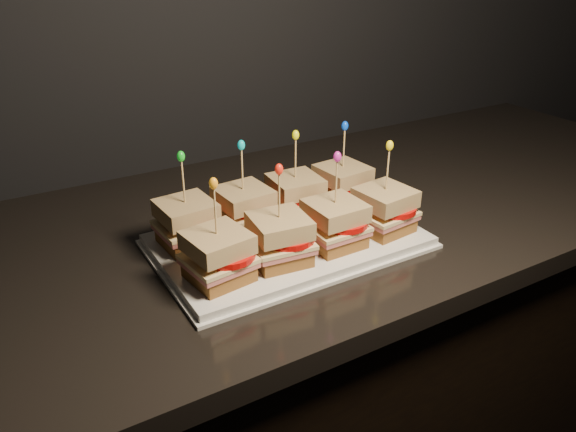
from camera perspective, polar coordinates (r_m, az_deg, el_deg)
granite_slab at (r=0.93m, az=-19.11°, el=-5.79°), size 2.67×0.69×0.04m
platter at (r=0.92m, az=-0.00°, el=-2.56°), size 0.42×0.26×0.02m
platter_rim at (r=0.93m, az=-0.00°, el=-2.89°), size 0.43×0.27×0.01m
sandwich_0_bread_bot at (r=0.91m, az=-10.10°, el=-2.15°), size 0.09×0.09×0.02m
sandwich_0_ham at (r=0.90m, az=-10.18°, el=-1.31°), size 0.09×0.09×0.01m
sandwich_0_cheese at (r=0.90m, az=-10.21°, el=-0.91°), size 0.10×0.09×0.01m
sandwich_0_tomato at (r=0.89m, az=-9.39°, el=-0.46°), size 0.08×0.08×0.01m
sandwich_0_bread_top at (r=0.88m, az=-10.34°, el=0.58°), size 0.09×0.09×0.03m
sandwich_0_pick at (r=0.87m, az=-10.57°, el=3.19°), size 0.00×0.00×0.09m
sandwich_0_frill at (r=0.85m, az=-10.82°, el=5.98°), size 0.01×0.01×0.02m
sandwich_1_bread_bot at (r=0.94m, az=-4.46°, el=-0.71°), size 0.09×0.09×0.02m
sandwich_1_ham at (r=0.93m, az=-4.50°, el=0.11°), size 0.09×0.09×0.01m
sandwich_1_cheese at (r=0.93m, az=-4.51°, el=0.50°), size 0.09×0.09×0.01m
sandwich_1_tomato at (r=0.93m, az=-3.70°, el=0.94°), size 0.08×0.08×0.01m
sandwich_1_bread_top at (r=0.92m, az=-4.57°, el=1.95°), size 0.09×0.09×0.03m
sandwich_1_pick at (r=0.90m, az=-4.66°, el=4.49°), size 0.00×0.00×0.09m
sandwich_1_frill at (r=0.89m, az=-4.77°, el=7.19°), size 0.01×0.01×0.02m
sandwich_2_bread_bot at (r=0.98m, az=0.73°, el=0.62°), size 0.09×0.09×0.02m
sandwich_2_ham at (r=0.98m, az=0.74°, el=1.42°), size 0.09×0.09×0.01m
sandwich_2_cheese at (r=0.97m, az=0.74°, el=1.79°), size 0.09×0.09×0.01m
sandwich_2_tomato at (r=0.97m, az=1.53°, el=2.22°), size 0.08×0.08×0.01m
sandwich_2_bread_top at (r=0.96m, az=0.75°, el=3.19°), size 0.09×0.09×0.03m
sandwich_2_pick at (r=0.95m, az=0.77°, el=5.64°), size 0.00×0.00×0.09m
sandwich_2_frill at (r=0.93m, az=0.78°, el=8.23°), size 0.01×0.01×0.02m
sandwich_3_bread_bot at (r=1.03m, az=5.47°, el=1.83°), size 0.09×0.09×0.02m
sandwich_3_ham at (r=1.03m, az=5.50°, el=2.60°), size 0.09×0.09×0.01m
sandwich_3_cheese at (r=1.02m, az=5.52°, el=2.96°), size 0.10×0.09×0.01m
sandwich_3_tomato at (r=1.02m, az=6.28°, el=3.36°), size 0.08×0.08×0.01m
sandwich_3_bread_top at (r=1.01m, az=5.58°, el=4.30°), size 0.09×0.09×0.03m
sandwich_3_pick at (r=1.00m, az=5.69°, el=6.63°), size 0.00×0.00×0.09m
sandwich_3_frill at (r=0.98m, az=5.81°, el=9.10°), size 0.01×0.01×0.02m
sandwich_4_bread_bot at (r=0.81m, az=-7.01°, el=-5.64°), size 0.09×0.09×0.02m
sandwich_4_ham at (r=0.80m, az=-7.07°, el=-4.73°), size 0.10×0.10×0.01m
sandwich_4_cheese at (r=0.80m, az=-7.10°, el=-4.30°), size 0.10×0.10×0.01m
sandwich_4_tomato at (r=0.79m, az=-6.16°, el=-3.80°), size 0.08×0.08×0.01m
sandwich_4_bread_top at (r=0.79m, az=-7.20°, el=-2.67°), size 0.09×0.09×0.03m
sandwich_4_pick at (r=0.76m, az=-7.38°, el=0.20°), size 0.00×0.00×0.09m
sandwich_4_frill at (r=0.75m, az=-7.58°, el=3.31°), size 0.01×0.01×0.02m
sandwich_5_bread_bot at (r=0.85m, az=-0.85°, el=-3.87°), size 0.09×0.09×0.02m
sandwich_5_ham at (r=0.84m, az=-0.86°, el=-2.99°), size 0.10×0.09×0.01m
sandwich_5_cheese at (r=0.84m, az=-0.86°, el=-2.57°), size 0.10×0.10×0.01m
sandwich_5_tomato at (r=0.83m, az=0.05°, el=-2.08°), size 0.08×0.08×0.01m
sandwich_5_bread_top at (r=0.82m, az=-0.88°, el=-0.99°), size 0.09×0.09×0.03m
sandwich_5_pick at (r=0.80m, az=-0.90°, el=1.78°), size 0.00×0.00×0.09m
sandwich_5_frill at (r=0.79m, az=-0.92°, el=4.77°), size 0.01×0.01×0.02m
sandwich_6_bread_bot at (r=0.89m, az=4.70°, el=-2.24°), size 0.08×0.08×0.02m
sandwich_6_ham at (r=0.89m, az=4.73°, el=-1.38°), size 0.09×0.09×0.01m
sandwich_6_cheese at (r=0.88m, az=4.75°, el=-0.98°), size 0.09×0.09×0.01m
sandwich_6_tomato at (r=0.88m, az=5.63°, el=-0.52°), size 0.08×0.08×0.01m
sandwich_6_bread_top at (r=0.87m, az=4.81°, el=0.53°), size 0.08×0.08×0.03m
sandwich_6_pick at (r=0.85m, az=4.92°, el=3.18°), size 0.00×0.00×0.09m
sandwich_6_frill at (r=0.84m, az=5.04°, el=6.02°), size 0.01×0.01×0.02m
sandwich_7_bread_bot at (r=0.95m, az=9.64°, el=-0.76°), size 0.09×0.09×0.02m
sandwich_7_ham at (r=0.94m, az=9.71°, el=0.06°), size 0.10×0.09×0.01m
sandwich_7_cheese at (r=0.94m, az=9.74°, el=0.44°), size 0.10×0.10×0.01m
sandwich_7_tomato at (r=0.94m, az=10.57°, el=0.88°), size 0.08×0.08×0.01m
sandwich_7_bread_top at (r=0.93m, az=9.86°, el=1.88°), size 0.09×0.09×0.03m
sandwich_7_pick at (r=0.91m, az=10.07°, el=4.39°), size 0.00×0.00×0.09m
sandwich_7_frill at (r=0.90m, az=10.30°, el=7.06°), size 0.01×0.01×0.02m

